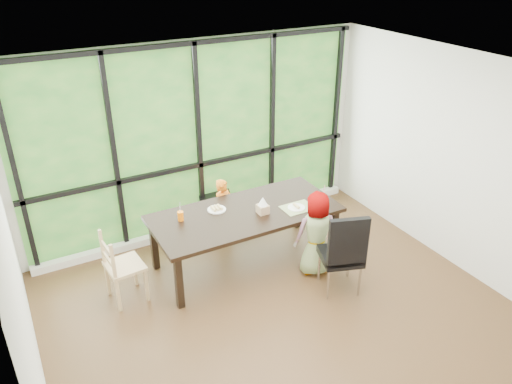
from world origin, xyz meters
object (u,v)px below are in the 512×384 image
chair_interior_leather (341,251)px  chair_window_leather (215,192)px  child_older (318,233)px  orange_cup (181,216)px  tissue_box (263,209)px  chair_end_beech (125,266)px  plate_near (296,208)px  plate_far (217,210)px  green_cup (323,199)px  dining_table (245,237)px  child_toddler (224,210)px

chair_interior_leather → chair_window_leather: bearing=-52.9°
chair_interior_leather → child_older: child_older is taller
orange_cup → tissue_box: orange_cup is taller
chair_end_beech → chair_interior_leather: bearing=-119.6°
child_older → plate_near: bearing=-61.3°
plate_far → chair_window_leather: bearing=67.6°
orange_cup → tissue_box: bearing=-18.7°
chair_end_beech → plate_far: size_ratio=3.84×
chair_window_leather → child_older: child_older is taller
child_older → plate_far: (-0.99, 0.81, 0.20)m
chair_end_beech → green_cup: bearing=-101.8°
chair_window_leather → child_older: size_ratio=0.97×
child_older → chair_interior_leather: bearing=110.6°
dining_table → child_older: 0.94m
dining_table → chair_end_beech: size_ratio=2.62×
plate_near → tissue_box: (-0.44, 0.10, 0.05)m
child_toddler → chair_end_beech: bearing=-178.5°
chair_window_leather → child_older: 1.77m
chair_end_beech → tissue_box: size_ratio=6.85×
chair_window_leather → orange_cup: chair_window_leather is taller
chair_interior_leather → child_toddler: (-0.73, 1.67, -0.08)m
chair_end_beech → dining_table: bearing=-95.7°
chair_window_leather → chair_end_beech: bearing=-130.8°
chair_window_leather → chair_end_beech: chair_window_leather is taller
chair_window_leather → green_cup: chair_window_leather is taller
chair_window_leather → chair_interior_leather: (0.68, -2.08, 0.00)m
plate_near → child_toddler: bearing=125.2°
plate_far → child_older: bearing=-39.4°
plate_far → plate_near: same height
chair_interior_leather → child_toddler: chair_interior_leather is taller
orange_cup → tissue_box: 1.02m
orange_cup → chair_window_leather: bearing=45.8°
child_toddler → tissue_box: (0.18, -0.78, 0.35)m
dining_table → plate_near: (0.61, -0.23, 0.38)m
dining_table → chair_interior_leather: bearing=-54.7°
chair_end_beech → child_older: (2.26, -0.62, 0.11)m
child_older → chair_window_leather: bearing=-52.2°
dining_table → plate_near: size_ratio=10.61×
chair_window_leather → plate_far: size_ratio=4.60×
child_toddler → child_older: 1.43m
chair_window_leather → tissue_box: bearing=-67.1°
dining_table → chair_end_beech: (-1.56, 0.02, 0.08)m
chair_interior_leather → tissue_box: size_ratio=8.22×
plate_near → tissue_box: size_ratio=1.69×
plate_far → orange_cup: orange_cup is taller
dining_table → chair_interior_leather: (0.73, -1.03, 0.17)m
chair_end_beech → green_cup: 2.59m
dining_table → plate_near: plate_near is taller
orange_cup → child_toddler: bearing=29.9°
green_cup → chair_interior_leather: bearing=-109.2°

